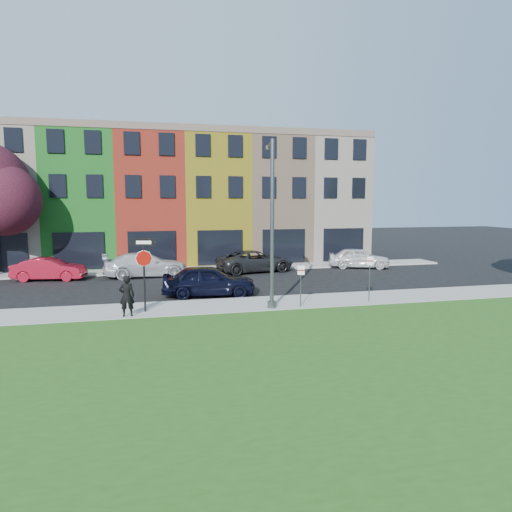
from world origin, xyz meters
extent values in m
plane|color=black|center=(0.00, 0.00, 0.00)|extent=(120.00, 120.00, 0.00)
cube|color=gray|center=(2.00, 3.00, 0.06)|extent=(40.00, 3.00, 0.12)
cube|color=gray|center=(-3.00, 15.00, 0.06)|extent=(40.00, 2.40, 0.12)
cube|color=beige|center=(-15.00, 21.20, 5.00)|extent=(5.00, 10.00, 10.00)
cube|color=green|center=(-10.00, 21.20, 5.00)|extent=(5.00, 10.00, 10.00)
cube|color=red|center=(-5.00, 21.20, 5.00)|extent=(5.00, 10.00, 10.00)
cube|color=gold|center=(0.00, 21.20, 5.00)|extent=(5.00, 10.00, 10.00)
cube|color=#9C7F64|center=(5.00, 21.20, 5.00)|extent=(5.00, 10.00, 10.00)
cube|color=beige|center=(10.00, 21.20, 5.00)|extent=(5.00, 10.00, 10.00)
cube|color=black|center=(-2.50, 16.14, 1.50)|extent=(30.00, 0.12, 2.60)
cylinder|color=black|center=(-5.47, 2.57, 1.70)|extent=(0.08, 0.08, 3.16)
cylinder|color=white|center=(-5.47, 2.55, 2.49)|extent=(0.71, 0.23, 0.73)
cylinder|color=maroon|center=(-5.47, 2.52, 2.49)|extent=(0.66, 0.21, 0.69)
cube|color=black|center=(-5.47, 2.55, 3.19)|extent=(1.02, 0.33, 0.34)
cube|color=white|center=(-5.47, 2.52, 3.19)|extent=(0.64, 0.20, 0.14)
imported|color=black|center=(-6.20, 1.90, 0.99)|extent=(0.67, 0.47, 1.75)
imported|color=black|center=(-2.23, 5.79, 0.82)|extent=(3.06, 5.28, 1.65)
imported|color=maroon|center=(-11.37, 12.86, 0.72)|extent=(2.65, 4.74, 1.43)
imported|color=#BABBBF|center=(-5.47, 12.93, 0.79)|extent=(3.38, 5.92, 1.58)
imported|color=black|center=(2.04, 13.28, 0.76)|extent=(4.70, 6.46, 1.52)
imported|color=silver|center=(9.99, 13.32, 0.76)|extent=(4.81, 5.66, 1.51)
cylinder|color=#4A4C4F|center=(0.16, 1.99, 3.90)|extent=(0.18, 0.18, 7.55)
cylinder|color=#4A4C4F|center=(0.16, 1.99, 0.27)|extent=(0.40, 0.40, 0.30)
cylinder|color=#4A4C4F|center=(0.33, 2.98, 7.57)|extent=(0.46, 1.99, 0.12)
cube|color=#4A4C4F|center=(0.52, 4.06, 7.52)|extent=(0.34, 0.58, 0.16)
cylinder|color=#4A4C4F|center=(1.51, 1.90, 1.11)|extent=(0.05, 0.05, 1.98)
cube|color=white|center=(1.51, 1.87, 1.82)|extent=(0.30, 0.14, 0.42)
cube|color=maroon|center=(1.51, 1.85, 1.82)|extent=(0.30, 0.13, 0.06)
cylinder|color=#4A4C4F|center=(5.10, 2.16, 1.28)|extent=(0.05, 0.05, 2.31)
cube|color=white|center=(5.10, 2.13, 2.11)|extent=(0.32, 0.07, 0.42)
cube|color=maroon|center=(5.10, 2.11, 2.11)|extent=(0.32, 0.06, 0.06)
sphere|color=black|center=(-14.02, 13.96, 5.03)|extent=(4.50, 4.50, 4.50)
camera|label=1|loc=(-5.25, -17.70, 4.97)|focal=32.00mm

